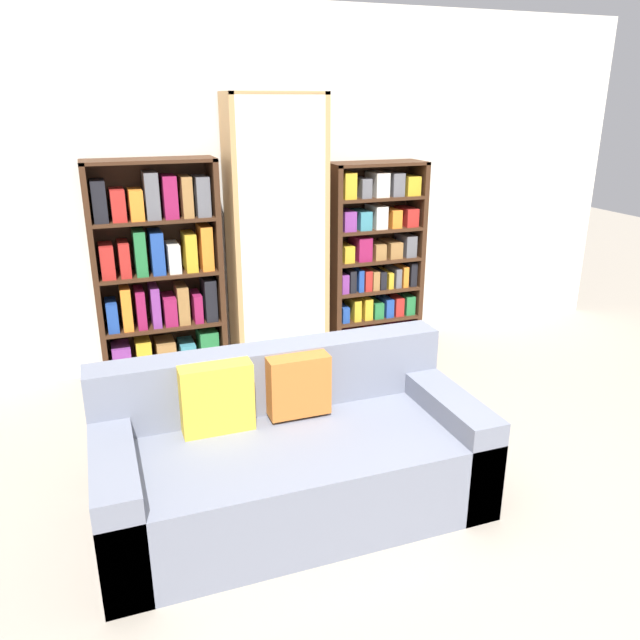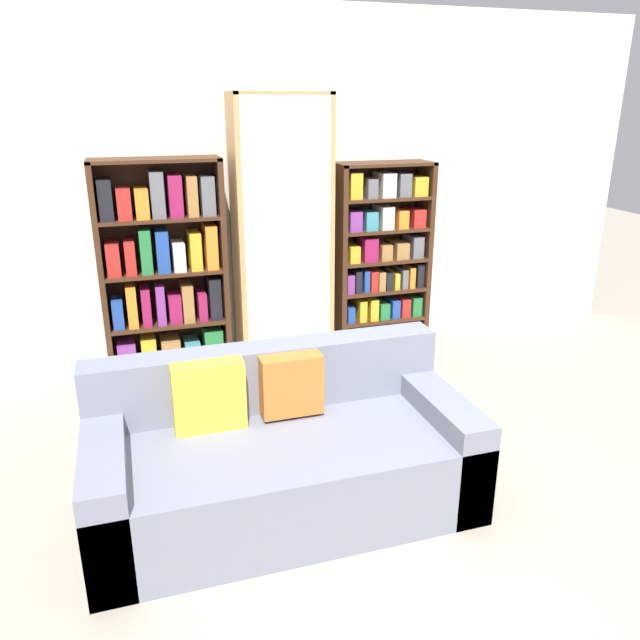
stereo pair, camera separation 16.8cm
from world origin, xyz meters
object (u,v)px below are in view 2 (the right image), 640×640
display_cabinet (282,236)px  wine_bottle (360,366)px  couch (281,456)px  bookshelf_right (381,262)px  bookshelf_left (165,276)px

display_cabinet → wine_bottle: (0.41, -0.67, -0.87)m
display_cabinet → wine_bottle: display_cabinet is taller
couch → bookshelf_right: bookshelf_right is taller
bookshelf_left → wine_bottle: bearing=-27.8°
bookshelf_left → wine_bottle: 1.60m
bookshelf_right → wine_bottle: bookshelf_right is taller
bookshelf_left → display_cabinet: bearing=-1.0°
couch → bookshelf_left: 2.00m
bookshelf_right → couch: bearing=-125.3°
couch → wine_bottle: 1.51m
bookshelf_left → display_cabinet: 0.93m
bookshelf_right → display_cabinet: bearing=-178.9°
couch → bookshelf_left: size_ratio=1.17×
bookshelf_left → bookshelf_right: size_ratio=1.05×
couch → bookshelf_left: bearing=101.8°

